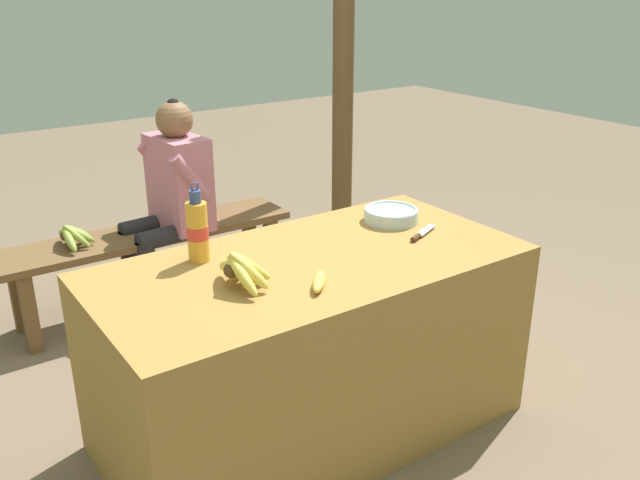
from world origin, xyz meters
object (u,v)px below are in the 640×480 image
Objects in this scene: loose_banana_front at (319,281)px; seated_vendor at (171,192)px; wooden_bench at (150,244)px; banana_bunch_green at (72,234)px; support_post_far at (344,27)px; banana_bunch_ripe at (241,267)px; serving_bowl at (391,214)px; knife at (420,235)px; water_bottle at (198,230)px.

seated_vendor is (0.12, 1.45, -0.10)m from loose_banana_front.
wooden_bench is 1.38× the size of seated_vendor.
support_post_far is (1.69, 0.18, 0.84)m from banana_bunch_green.
banana_bunch_ripe reaches higher than serving_bowl.
banana_bunch_green is 1.90m from support_post_far.
knife is 1.49m from wooden_bench.
banana_bunch_green is (-0.48, 0.04, -0.13)m from seated_vendor.
banana_bunch_ripe is 1.00× the size of banana_bunch_green.
serving_bowl is at bearing -50.90° from banana_bunch_green.
banana_bunch_green is (-0.37, 0.00, 0.13)m from wooden_bench.
water_bottle is 2.01× the size of loose_banana_front.
support_post_far reaches higher than seated_vendor.
banana_bunch_green is at bearing -9.21° from seated_vendor.
banana_bunch_ripe is 0.10× the size of support_post_far.
water_bottle is 0.26× the size of seated_vendor.
support_post_far is (1.55, 1.26, 0.51)m from water_bottle.
support_post_far is (0.75, 1.34, 0.59)m from serving_bowl.
banana_bunch_green is (-0.94, 1.15, -0.24)m from serving_bowl.
seated_vendor is at bearing -4.40° from banana_bunch_green.
support_post_far is (1.21, 0.22, 0.71)m from seated_vendor.
banana_bunch_green is (-0.15, 1.08, -0.32)m from water_bottle.
support_post_far is at bearing 39.28° from water_bottle.
serving_bowl is 0.82× the size of banana_bunch_green.
knife is at bearing 14.02° from loose_banana_front.
support_post_far is at bearing 44.99° from banana_bunch_ripe.
water_bottle is at bearing -82.28° from banana_bunch_green.
serving_bowl is at bearing 107.27° from seated_vendor.
knife is at bearing -19.09° from water_bottle.
serving_bowl reaches higher than banana_bunch_green.
banana_bunch_ripe is at bearing -85.51° from water_bottle.
serving_bowl is 1.65m from support_post_far.
banana_bunch_ripe is 0.18× the size of wooden_bench.
support_post_far reaches higher than loose_banana_front.
banana_bunch_ripe is at bearing 155.76° from knife.
loose_banana_front reaches higher than wooden_bench.
knife is 1.38m from seated_vendor.
knife is at bearing -67.91° from wooden_bench.
water_bottle is (-0.02, 0.26, 0.05)m from banana_bunch_ripe.
loose_banana_front is 0.77× the size of knife.
seated_vendor reaches higher than knife.
wooden_bench is (-0.57, 1.15, -0.37)m from serving_bowl.
loose_banana_front is at bearing 80.39° from seated_vendor.
knife is 1.64m from banana_bunch_green.
loose_banana_front is at bearing -76.26° from banana_bunch_green.
loose_banana_front is 0.57m from knife.
loose_banana_front is at bearing -150.02° from serving_bowl.
support_post_far is at bearing 51.43° from loose_banana_front.
knife is 0.07× the size of support_post_far.
water_bottle is 1.07× the size of banana_bunch_green.
wooden_bench is 0.39m from banana_bunch_green.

